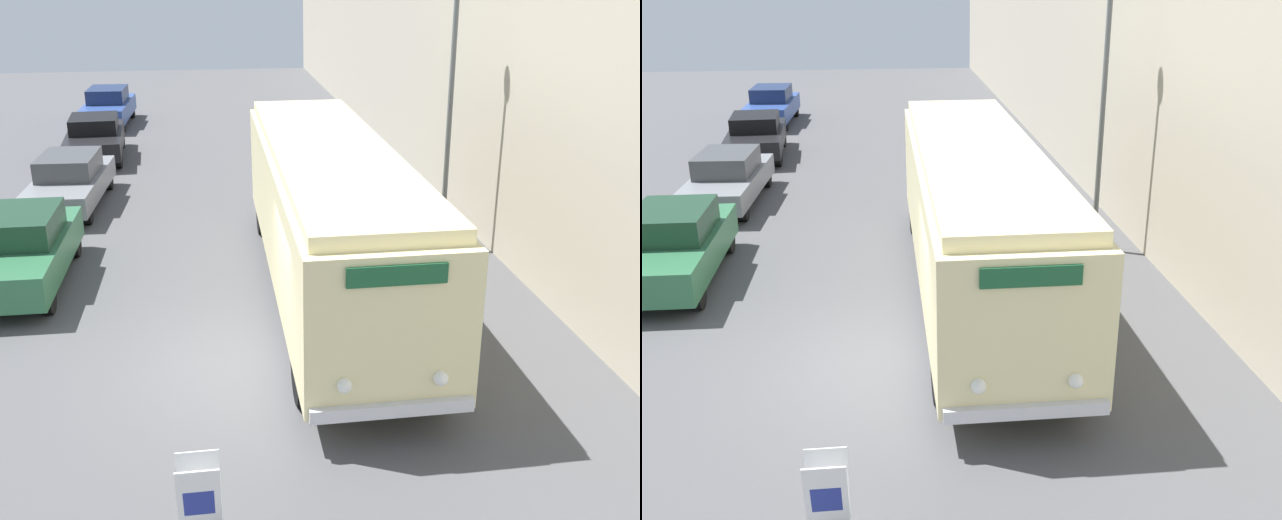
% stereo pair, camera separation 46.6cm
% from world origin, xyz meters
% --- Properties ---
extents(ground_plane, '(80.00, 80.00, 0.00)m').
position_xyz_m(ground_plane, '(0.00, 0.00, 0.00)').
color(ground_plane, '#4C4C4F').
extents(building_wall_right, '(0.30, 60.00, 7.72)m').
position_xyz_m(building_wall_right, '(6.25, 10.00, 3.86)').
color(building_wall_right, '#B2A893').
rests_on(building_wall_right, ground_plane).
extents(vintage_bus, '(2.45, 11.01, 3.14)m').
position_xyz_m(vintage_bus, '(1.87, 2.76, 1.80)').
color(vintage_bus, black).
rests_on(vintage_bus, ground_plane).
extents(sign_board, '(0.51, 0.40, 1.07)m').
position_xyz_m(sign_board, '(-0.78, -4.07, 0.52)').
color(sign_board, gray).
rests_on(sign_board, ground_plane).
extents(streetlamp, '(0.36, 0.36, 6.29)m').
position_xyz_m(streetlamp, '(5.01, 5.09, 4.09)').
color(streetlamp, '#595E60').
rests_on(streetlamp, ground_plane).
extents(parked_car_near, '(1.86, 4.55, 1.59)m').
position_xyz_m(parked_car_near, '(-4.49, 4.22, 0.80)').
color(parked_car_near, black).
rests_on(parked_car_near, ground_plane).
extents(parked_car_mid, '(2.00, 4.80, 1.47)m').
position_xyz_m(parked_car_mid, '(-4.39, 9.91, 0.74)').
color(parked_car_mid, black).
rests_on(parked_car_mid, ground_plane).
extents(parked_car_far, '(2.15, 4.58, 1.49)m').
position_xyz_m(parked_car_far, '(-4.42, 15.61, 0.77)').
color(parked_car_far, black).
rests_on(parked_car_far, ground_plane).
extents(parked_car_distant, '(1.94, 4.72, 1.57)m').
position_xyz_m(parked_car_distant, '(-4.64, 21.77, 0.79)').
color(parked_car_distant, black).
rests_on(parked_car_distant, ground_plane).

